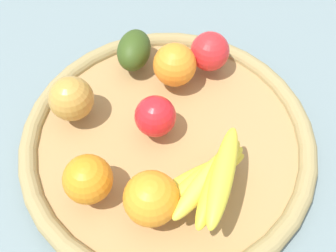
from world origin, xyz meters
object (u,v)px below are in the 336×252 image
at_px(orange_2, 151,198).
at_px(orange_1, 175,65).
at_px(apple_1, 155,116).
at_px(apple_2, 210,51).
at_px(banana_bunch, 209,177).
at_px(avocado, 134,50).
at_px(apple_0, 71,99).
at_px(orange_0, 88,179).

xyz_separation_m(orange_2, orange_1, (0.19, -0.14, -0.00)).
height_order(apple_1, apple_2, apple_2).
bearing_deg(apple_1, banana_bunch, -173.66).
relative_size(orange_1, banana_bunch, 0.47).
xyz_separation_m(apple_2, orange_2, (-0.19, 0.21, 0.00)).
bearing_deg(avocado, orange_1, -149.36).
distance_m(orange_2, avocado, 0.28).
bearing_deg(orange_1, avocado, 30.64).
xyz_separation_m(apple_0, avocado, (0.05, -0.13, -0.01)).
relative_size(apple_1, avocado, 0.76).
bearing_deg(apple_2, orange_2, 132.16).
height_order(apple_1, orange_0, orange_0).
xyz_separation_m(apple_1, apple_2, (0.07, -0.14, 0.00)).
relative_size(orange_0, banana_bunch, 0.45).
relative_size(apple_2, orange_1, 0.93).
relative_size(apple_0, orange_1, 0.98).
relative_size(apple_2, banana_bunch, 0.43).
distance_m(orange_0, apple_0, 0.14).
distance_m(apple_0, banana_bunch, 0.25).
height_order(apple_0, orange_1, orange_1).
bearing_deg(apple_1, orange_1, -45.44).
height_order(apple_1, apple_0, apple_0).
bearing_deg(apple_2, orange_1, 90.00).
bearing_deg(orange_1, orange_0, 121.23).
xyz_separation_m(apple_2, orange_1, (0.00, 0.07, 0.00)).
bearing_deg(orange_0, avocado, -40.15).
height_order(avocado, banana_bunch, banana_bunch).
bearing_deg(apple_1, orange_2, 150.06).
xyz_separation_m(avocado, orange_1, (-0.07, -0.04, 0.01)).
distance_m(apple_1, banana_bunch, 0.13).
distance_m(apple_1, apple_0, 0.14).
xyz_separation_m(apple_0, banana_bunch, (-0.22, -0.11, 0.00)).
xyz_separation_m(apple_2, banana_bunch, (-0.20, 0.13, 0.01)).
bearing_deg(orange_2, apple_2, -47.84).
distance_m(apple_1, orange_1, 0.11).
bearing_deg(orange_0, banana_bunch, -118.79).
bearing_deg(orange_1, apple_0, 84.63).
distance_m(orange_0, banana_bunch, 0.16).
bearing_deg(banana_bunch, apple_0, 27.49).
bearing_deg(avocado, orange_2, 158.76).
height_order(apple_1, orange_2, orange_2).
bearing_deg(apple_0, avocado, -68.31).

